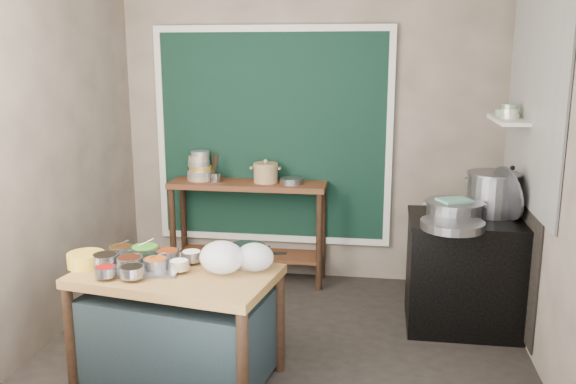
# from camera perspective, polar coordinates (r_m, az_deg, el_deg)

# --- Properties ---
(floor) EXTENTS (3.50, 3.00, 0.02)m
(floor) POSITION_cam_1_polar(r_m,az_deg,el_deg) (4.65, -0.29, -14.18)
(floor) COLOR black
(floor) RESTS_ON ground
(back_wall) EXTENTS (3.50, 0.02, 2.80)m
(back_wall) POSITION_cam_1_polar(r_m,az_deg,el_deg) (5.69, 2.09, 5.67)
(back_wall) COLOR gray
(back_wall) RESTS_ON floor
(left_wall) EXTENTS (0.02, 3.00, 2.80)m
(left_wall) POSITION_cam_1_polar(r_m,az_deg,el_deg) (4.81, -21.55, 3.51)
(left_wall) COLOR gray
(left_wall) RESTS_ON floor
(right_wall) EXTENTS (0.02, 3.00, 2.80)m
(right_wall) POSITION_cam_1_polar(r_m,az_deg,el_deg) (4.30, 23.54, 2.37)
(right_wall) COLOR gray
(right_wall) RESTS_ON floor
(curtain_panel) EXTENTS (2.10, 0.02, 1.90)m
(curtain_panel) POSITION_cam_1_polar(r_m,az_deg,el_deg) (5.71, -1.47, 5.19)
(curtain_panel) COLOR black
(curtain_panel) RESTS_ON back_wall
(curtain_frame) EXTENTS (2.22, 0.03, 2.02)m
(curtain_frame) POSITION_cam_1_polar(r_m,az_deg,el_deg) (5.70, -1.49, 5.18)
(curtain_frame) COLOR beige
(curtain_frame) RESTS_ON back_wall
(tile_panel) EXTENTS (0.02, 1.70, 1.70)m
(tile_panel) POSITION_cam_1_polar(r_m,az_deg,el_deg) (4.78, 22.08, 8.86)
(tile_panel) COLOR #B2B2AA
(tile_panel) RESTS_ON right_wall
(soot_patch) EXTENTS (0.01, 1.30, 1.30)m
(soot_patch) POSITION_cam_1_polar(r_m,az_deg,el_deg) (5.07, 20.82, -4.12)
(soot_patch) COLOR black
(soot_patch) RESTS_ON right_wall
(wall_shelf) EXTENTS (0.22, 0.70, 0.03)m
(wall_shelf) POSITION_cam_1_polar(r_m,az_deg,el_deg) (5.07, 19.93, 6.35)
(wall_shelf) COLOR beige
(wall_shelf) RESTS_ON right_wall
(prep_table) EXTENTS (1.35, 0.92, 0.75)m
(prep_table) POSITION_cam_1_polar(r_m,az_deg,el_deg) (4.10, -10.26, -12.28)
(prep_table) COLOR brown
(prep_table) RESTS_ON floor
(back_counter) EXTENTS (1.45, 0.40, 0.95)m
(back_counter) POSITION_cam_1_polar(r_m,az_deg,el_deg) (5.74, -3.72, -3.71)
(back_counter) COLOR #522B17
(back_counter) RESTS_ON floor
(stove_block) EXTENTS (0.90, 0.68, 0.85)m
(stove_block) POSITION_cam_1_polar(r_m,az_deg,el_deg) (4.99, 16.39, -7.39)
(stove_block) COLOR black
(stove_block) RESTS_ON floor
(stove_top) EXTENTS (0.92, 0.69, 0.03)m
(stove_top) POSITION_cam_1_polar(r_m,az_deg,el_deg) (4.86, 16.70, -2.50)
(stove_top) COLOR black
(stove_top) RESTS_ON stove_block
(condiment_tray) EXTENTS (0.53, 0.40, 0.02)m
(condiment_tray) POSITION_cam_1_polar(r_m,az_deg,el_deg) (4.05, -13.39, -6.84)
(condiment_tray) COLOR gray
(condiment_tray) RESTS_ON prep_table
(condiment_bowls) EXTENTS (0.68, 0.53, 0.08)m
(condiment_bowls) POSITION_cam_1_polar(r_m,az_deg,el_deg) (4.07, -13.68, -6.13)
(condiment_bowls) COLOR gray
(condiment_bowls) RESTS_ON condiment_tray
(yellow_basin) EXTENTS (0.26, 0.26, 0.09)m
(yellow_basin) POSITION_cam_1_polar(r_m,az_deg,el_deg) (4.19, -18.37, -6.02)
(yellow_basin) COLOR gold
(yellow_basin) RESTS_ON prep_table
(saucepan) EXTENTS (0.29, 0.29, 0.14)m
(saucepan) POSITION_cam_1_polar(r_m,az_deg,el_deg) (3.99, -3.85, -5.96)
(saucepan) COLOR gray
(saucepan) RESTS_ON prep_table
(plastic_bag_a) EXTENTS (0.28, 0.24, 0.21)m
(plastic_bag_a) POSITION_cam_1_polar(r_m,az_deg,el_deg) (3.85, -6.22, -6.10)
(plastic_bag_a) COLOR white
(plastic_bag_a) RESTS_ON prep_table
(plastic_bag_b) EXTENTS (0.25, 0.21, 0.18)m
(plastic_bag_b) POSITION_cam_1_polar(r_m,az_deg,el_deg) (3.89, -3.13, -6.10)
(plastic_bag_b) COLOR white
(plastic_bag_b) RESTS_ON prep_table
(bowl_stack) EXTENTS (0.24, 0.24, 0.27)m
(bowl_stack) POSITION_cam_1_polar(r_m,az_deg,el_deg) (5.75, -8.22, 2.28)
(bowl_stack) COLOR tan
(bowl_stack) RESTS_ON back_counter
(utensil_cup) EXTENTS (0.16, 0.16, 0.08)m
(utensil_cup) POSITION_cam_1_polar(r_m,az_deg,el_deg) (5.68, -6.83, 1.40)
(utensil_cup) COLOR gray
(utensil_cup) RESTS_ON back_counter
(ceramic_crock) EXTENTS (0.24, 0.24, 0.16)m
(ceramic_crock) POSITION_cam_1_polar(r_m,az_deg,el_deg) (5.59, -2.10, 1.71)
(ceramic_crock) COLOR #998053
(ceramic_crock) RESTS_ON back_counter
(wide_bowl) EXTENTS (0.27, 0.27, 0.05)m
(wide_bowl) POSITION_cam_1_polar(r_m,az_deg,el_deg) (5.54, 0.34, 1.04)
(wide_bowl) COLOR gray
(wide_bowl) RESTS_ON back_counter
(stock_pot) EXTENTS (0.49, 0.49, 0.33)m
(stock_pot) POSITION_cam_1_polar(r_m,az_deg,el_deg) (4.98, 18.64, -0.14)
(stock_pot) COLOR gray
(stock_pot) RESTS_ON stove_top
(pot_lid) EXTENTS (0.23, 0.43, 0.41)m
(pot_lid) POSITION_cam_1_polar(r_m,az_deg,el_deg) (4.84, 19.86, -0.11)
(pot_lid) COLOR gray
(pot_lid) RESTS_ON stove_top
(steamer) EXTENTS (0.45, 0.45, 0.14)m
(steamer) POSITION_cam_1_polar(r_m,az_deg,el_deg) (4.75, 15.27, -1.69)
(steamer) COLOR gray
(steamer) RESTS_ON stove_top
(green_cloth) EXTENTS (0.29, 0.26, 0.02)m
(green_cloth) POSITION_cam_1_polar(r_m,az_deg,el_deg) (4.73, 15.32, -0.75)
(green_cloth) COLOR #529078
(green_cloth) RESTS_ON steamer
(shallow_pan) EXTENTS (0.59, 0.59, 0.06)m
(shallow_pan) POSITION_cam_1_polar(r_m,az_deg,el_deg) (4.50, 15.13, -2.99)
(shallow_pan) COLOR gray
(shallow_pan) RESTS_ON stove_top
(shelf_bowl_stack) EXTENTS (0.14, 0.14, 0.11)m
(shelf_bowl_stack) POSITION_cam_1_polar(r_m,az_deg,el_deg) (5.03, 20.07, 7.06)
(shelf_bowl_stack) COLOR silver
(shelf_bowl_stack) RESTS_ON wall_shelf
(shelf_bowl_green) EXTENTS (0.18, 0.18, 0.05)m
(shelf_bowl_green) POSITION_cam_1_polar(r_m,az_deg,el_deg) (5.24, 19.61, 7.00)
(shelf_bowl_green) COLOR gray
(shelf_bowl_green) RESTS_ON wall_shelf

